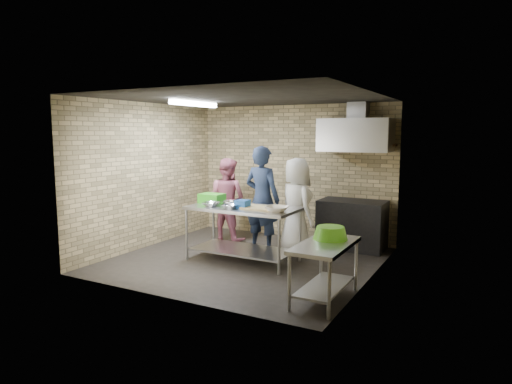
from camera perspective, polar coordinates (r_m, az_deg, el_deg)
floor at (r=7.70m, az=-1.38°, el=-8.65°), size 4.20×4.20×0.00m
ceiling at (r=7.41m, az=-1.44°, el=11.83°), size 4.20×4.20×0.00m
back_wall at (r=9.22m, az=4.77°, el=2.56°), size 4.20×0.06×2.70m
front_wall at (r=5.80m, az=-11.26°, el=-0.49°), size 4.20×0.06×2.70m
left_wall at (r=8.66m, az=-13.57°, el=2.06°), size 0.06×4.00×2.70m
right_wall at (r=6.65m, az=14.50°, el=0.44°), size 0.06×4.00×2.70m
prep_table at (r=7.59m, az=-1.66°, el=-5.31°), size 1.83×0.92×0.92m
side_counter at (r=5.91m, az=8.70°, el=-9.98°), size 0.60×1.20×0.75m
stove at (r=8.56m, az=12.08°, el=-4.05°), size 1.20×0.70×0.90m
range_hood at (r=8.44m, az=12.49°, el=7.06°), size 1.30×0.60×0.60m
hood_duct at (r=8.60m, az=12.85°, el=10.05°), size 0.35×0.30×0.30m
wall_shelf at (r=8.55m, az=14.75°, el=5.78°), size 0.80×0.20×0.04m
fluorescent_fixture at (r=7.95m, az=-7.83°, el=11.04°), size 0.10×1.25×0.08m
green_crate at (r=7.95m, az=-5.62°, el=-0.79°), size 0.41×0.31×0.16m
blue_tub at (r=7.38m, az=-1.73°, el=-1.53°), size 0.20×0.20×0.13m
cutting_board at (r=7.31m, az=0.62°, el=-2.02°), size 0.56×0.43×0.03m
mixing_bowl_a at (r=7.59m, az=-5.71°, el=-1.55°), size 0.29×0.29×0.07m
mixing_bowl_b at (r=7.69m, az=-3.43°, el=-1.42°), size 0.22×0.22×0.07m
mixing_bowl_c at (r=7.36m, az=-3.21°, el=-1.83°), size 0.27×0.27×0.06m
ceramic_bowl at (r=7.04m, az=2.65°, el=-2.17°), size 0.36×0.36×0.09m
green_basin at (r=6.02m, az=9.41°, el=-5.12°), size 0.46×0.46×0.17m
bottle_red at (r=8.61m, az=13.15°, el=6.58°), size 0.07×0.07×0.18m
bottle_green at (r=8.52m, az=15.76°, el=6.38°), size 0.06×0.06×0.15m
man_navy at (r=8.08m, az=0.80°, el=-0.91°), size 0.74×0.53×1.91m
woman_pink at (r=8.96m, az=-3.67°, el=-0.95°), size 0.84×0.68×1.65m
woman_white at (r=7.97m, az=5.15°, el=-1.81°), size 0.99×0.94×1.71m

